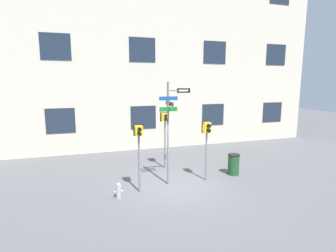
{
  "coord_description": "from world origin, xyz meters",
  "views": [
    {
      "loc": [
        -3.4,
        -9.49,
        4.2
      ],
      "look_at": [
        -0.27,
        0.43,
        2.46
      ],
      "focal_mm": 28.0,
      "sensor_mm": 36.0,
      "label": 1
    }
  ],
  "objects_px": {
    "trash_bin": "(234,164)",
    "pedestrian_signal_left": "(139,141)",
    "street_sign_pole": "(170,124)",
    "pedestrian_signal_right": "(207,135)",
    "pedestrian_signal_across": "(165,124)",
    "fire_hydrant": "(118,191)"
  },
  "relations": [
    {
      "from": "trash_bin",
      "to": "pedestrian_signal_left",
      "type": "bearing_deg",
      "value": -172.23
    },
    {
      "from": "street_sign_pole",
      "to": "pedestrian_signal_left",
      "type": "xyz_separation_m",
      "value": [
        -1.36,
        -0.42,
        -0.49
      ]
    },
    {
      "from": "street_sign_pole",
      "to": "pedestrian_signal_right",
      "type": "bearing_deg",
      "value": -2.66
    },
    {
      "from": "street_sign_pole",
      "to": "trash_bin",
      "type": "height_order",
      "value": "street_sign_pole"
    },
    {
      "from": "pedestrian_signal_left",
      "to": "pedestrian_signal_right",
      "type": "relative_size",
      "value": 1.02
    },
    {
      "from": "pedestrian_signal_right",
      "to": "trash_bin",
      "type": "distance_m",
      "value": 2.18
    },
    {
      "from": "trash_bin",
      "to": "street_sign_pole",
      "type": "bearing_deg",
      "value": -176.43
    },
    {
      "from": "pedestrian_signal_left",
      "to": "trash_bin",
      "type": "xyz_separation_m",
      "value": [
        4.5,
        0.61,
        -1.56
      ]
    },
    {
      "from": "pedestrian_signal_left",
      "to": "pedestrian_signal_right",
      "type": "distance_m",
      "value": 2.99
    },
    {
      "from": "pedestrian_signal_left",
      "to": "pedestrian_signal_across",
      "type": "height_order",
      "value": "pedestrian_signal_across"
    },
    {
      "from": "fire_hydrant",
      "to": "pedestrian_signal_left",
      "type": "bearing_deg",
      "value": 20.44
    },
    {
      "from": "street_sign_pole",
      "to": "pedestrian_signal_across",
      "type": "relative_size",
      "value": 1.52
    },
    {
      "from": "street_sign_pole",
      "to": "pedestrian_signal_right",
      "type": "distance_m",
      "value": 1.69
    },
    {
      "from": "pedestrian_signal_across",
      "to": "fire_hydrant",
      "type": "relative_size",
      "value": 4.74
    },
    {
      "from": "pedestrian_signal_across",
      "to": "trash_bin",
      "type": "distance_m",
      "value": 3.71
    },
    {
      "from": "street_sign_pole",
      "to": "fire_hydrant",
      "type": "distance_m",
      "value": 3.24
    },
    {
      "from": "street_sign_pole",
      "to": "pedestrian_signal_right",
      "type": "xyz_separation_m",
      "value": [
        1.61,
        -0.07,
        -0.52
      ]
    },
    {
      "from": "pedestrian_signal_across",
      "to": "fire_hydrant",
      "type": "height_order",
      "value": "pedestrian_signal_across"
    },
    {
      "from": "pedestrian_signal_right",
      "to": "street_sign_pole",
      "type": "bearing_deg",
      "value": 177.34
    },
    {
      "from": "pedestrian_signal_right",
      "to": "pedestrian_signal_across",
      "type": "relative_size",
      "value": 0.93
    },
    {
      "from": "street_sign_pole",
      "to": "pedestrian_signal_across",
      "type": "bearing_deg",
      "value": 78.6
    },
    {
      "from": "pedestrian_signal_right",
      "to": "fire_hydrant",
      "type": "relative_size",
      "value": 4.4
    }
  ]
}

